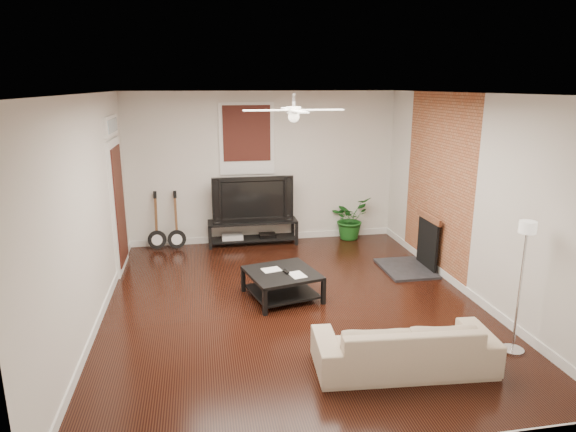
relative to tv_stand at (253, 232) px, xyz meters
name	(u,v)px	position (x,y,z in m)	size (l,w,h in m)	color
room	(293,205)	(0.24, -2.78, 1.17)	(5.01, 6.01, 2.81)	black
brick_accent	(438,184)	(2.73, -1.78, 1.17)	(0.02, 2.20, 2.80)	#A45734
fireplace	(416,242)	(2.44, -1.78, 0.23)	(0.80, 1.10, 0.92)	black
window_back	(247,139)	(-0.06, 0.19, 1.72)	(1.00, 0.06, 1.30)	#3C1310
door_left	(118,193)	(-2.22, -0.88, 1.02)	(0.08, 1.00, 2.50)	white
tv_stand	(253,232)	(0.00, 0.00, 0.00)	(1.65, 0.44, 0.46)	black
tv	(252,198)	(0.00, 0.02, 0.65)	(1.48, 0.19, 0.85)	black
coffee_table	(282,285)	(0.14, -2.50, -0.04)	(0.91, 0.91, 0.38)	black
sofa	(404,344)	(1.09, -4.51, 0.04)	(1.87, 0.73, 0.54)	tan
floor_lamp	(520,288)	(2.44, -4.41, 0.53)	(0.25, 0.25, 1.52)	white
potted_plant	(350,218)	(1.89, 0.04, 0.17)	(0.73, 0.63, 0.81)	#19581A
guitar_left	(156,221)	(-1.74, -0.03, 0.30)	(0.33, 0.23, 1.07)	black
guitar_right	(176,221)	(-1.39, -0.06, 0.30)	(0.33, 0.23, 1.07)	black
ceiling_fan	(294,110)	(0.24, -2.78, 2.37)	(1.24, 1.24, 0.32)	white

